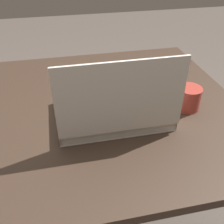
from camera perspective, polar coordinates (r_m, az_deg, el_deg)
ground_plane at (r=1.50m, az=-2.79°, el=-22.33°), size 8.00×8.00×0.00m
dining_table at (r=1.03m, az=-3.78°, el=-3.03°), size 1.08×0.94×0.73m
donut_box at (r=0.86m, az=0.65°, el=0.73°), size 0.37×0.26×0.26m
coffee_mug at (r=0.97m, az=16.25°, el=3.03°), size 0.09×0.09×0.08m
paper_napkin at (r=1.11m, az=2.24°, el=6.31°), size 0.13×0.10×0.01m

